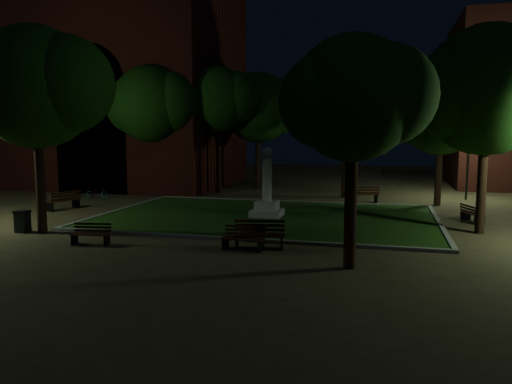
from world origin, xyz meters
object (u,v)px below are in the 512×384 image
(bench_west_near, at_px, (91,235))
(bicycle, at_px, (97,193))
(trash_bin, at_px, (23,221))
(monument, at_px, (267,197))
(bench_right_side, at_px, (471,214))
(bench_far_side, at_px, (363,195))
(bench_near_left, at_px, (244,239))
(bench_near_right, at_px, (259,235))
(bench_left_side, at_px, (64,201))

(bench_west_near, height_order, bicycle, bicycle)
(bench_west_near, bearing_deg, trash_bin, 153.59)
(monument, relative_size, trash_bin, 3.69)
(monument, distance_m, bench_right_side, 9.11)
(trash_bin, bearing_deg, bench_west_near, -17.68)
(monument, relative_size, bench_right_side, 2.14)
(bench_far_side, height_order, bicycle, bench_far_side)
(monument, bearing_deg, bench_right_side, 6.84)
(bicycle, bearing_deg, bench_west_near, -152.44)
(bench_west_near, relative_size, bench_far_side, 0.78)
(bench_near_left, relative_size, bench_near_right, 0.82)
(bench_near_right, height_order, bench_far_side, bench_near_right)
(bench_far_side, bearing_deg, bench_near_right, 62.36)
(bench_left_side, distance_m, bench_right_side, 19.70)
(bench_near_left, distance_m, bench_west_near, 5.51)
(bench_west_near, bearing_deg, bicycle, 112.34)
(bench_near_left, bearing_deg, bicycle, 144.18)
(monument, height_order, bench_west_near, monument)
(bench_near_right, bearing_deg, bench_near_left, -150.11)
(monument, xyz_separation_m, trash_bin, (-8.65, -5.73, -0.52))
(bench_west_near, bearing_deg, monument, 46.80)
(bench_far_side, bearing_deg, bicycle, -5.06)
(bench_near_left, height_order, bench_near_right, bench_near_right)
(bench_near_right, height_order, bench_right_side, bench_near_right)
(bench_near_left, xyz_separation_m, bench_near_right, (0.45, 0.40, 0.07))
(bench_west_near, distance_m, bench_far_side, 15.83)
(bench_left_side, xyz_separation_m, trash_bin, (1.98, -5.42, -0.01))
(bench_right_side, relative_size, trash_bin, 1.73)
(bench_left_side, relative_size, bicycle, 1.24)
(bench_near_right, distance_m, bicycle, 15.76)
(bench_west_near, bearing_deg, bench_right_side, 21.51)
(bench_near_right, xyz_separation_m, bench_left_side, (-11.78, 5.72, -0.01))
(bench_west_near, relative_size, trash_bin, 1.64)
(bench_near_right, bearing_deg, bicycle, 130.03)
(bench_left_side, relative_size, bench_far_side, 1.01)
(bench_left_side, height_order, bicycle, bench_left_side)
(bench_near_right, bearing_deg, bench_west_near, 177.21)
(bench_near_right, distance_m, bench_right_side, 10.62)
(bench_left_side, bearing_deg, bench_far_side, 134.22)
(bench_right_side, bearing_deg, bench_far_side, 25.84)
(bench_right_side, xyz_separation_m, bicycle, (-20.25, 2.65, 0.02))
(monument, bearing_deg, bench_left_side, -178.32)
(monument, xyz_separation_m, bicycle, (-11.22, 3.73, -0.57))
(bench_left_side, bearing_deg, bench_near_right, 84.71)
(bench_near_left, distance_m, bench_right_side, 11.21)
(bench_near_right, distance_m, trash_bin, 9.80)
(bench_near_right, xyz_separation_m, bicycle, (-12.37, 9.77, -0.06))
(bench_west_near, distance_m, trash_bin, 4.06)
(bench_near_left, distance_m, bench_far_side, 13.01)
(bench_far_side, bearing_deg, bench_west_near, 41.88)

